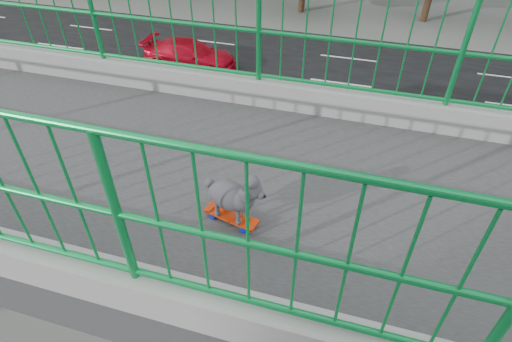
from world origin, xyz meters
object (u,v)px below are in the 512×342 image
object	(u,v)px
poodle	(233,195)
skateboard	(231,217)
car_1	(147,122)
car_3	(190,55)

from	to	relation	value
poodle	skateboard	bearing A→B (deg)	-90.00
skateboard	car_1	distance (m)	13.56
poodle	car_3	bearing A→B (deg)	-139.65
poodle	car_3	distance (m)	19.20
poodle	car_3	xyz separation A→B (m)	(-16.12, -8.08, -6.61)
car_3	skateboard	bearing A→B (deg)	-153.45
car_1	car_3	distance (m)	6.48
poodle	car_3	size ratio (longest dim) A/B	0.11
skateboard	poodle	bearing A→B (deg)	90.00
car_3	car_1	bearing A→B (deg)	-171.25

